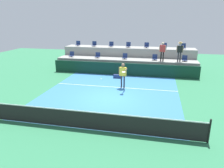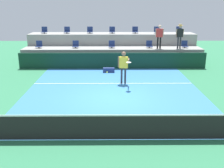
{
  "view_description": "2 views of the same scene",
  "coord_description": "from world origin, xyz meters",
  "px_view_note": "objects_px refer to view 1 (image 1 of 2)",
  "views": [
    {
      "loc": [
        2.98,
        -12.32,
        4.92
      ],
      "look_at": [
        0.41,
        -0.52,
        1.17
      ],
      "focal_mm": 34.16,
      "sensor_mm": 36.0,
      "label": 1
    },
    {
      "loc": [
        -0.2,
        -11.75,
        4.38
      ],
      "look_at": [
        -0.1,
        -0.88,
        0.99
      ],
      "focal_mm": 41.69,
      "sensor_mm": 36.0,
      "label": 2
    }
  ],
  "objects_px": {
    "stadium_chair_lower_far_right": "(185,59)",
    "spectator_with_hat": "(180,50)",
    "stadium_chair_upper_mid_left": "(111,45)",
    "tennis_ball": "(101,79)",
    "stadium_chair_lower_center": "(125,57)",
    "stadium_chair_upper_far_right": "(183,47)",
    "stadium_chair_upper_center": "(128,45)",
    "stadium_chair_upper_mid_right": "(147,46)",
    "stadium_chair_lower_far_left": "(72,55)",
    "stadium_chair_upper_left": "(94,44)",
    "equipment_bag": "(118,76)",
    "spectator_in_grey": "(163,50)",
    "stadium_chair_upper_far_left": "(78,44)",
    "stadium_chair_lower_left": "(98,56)",
    "stadium_chair_lower_right": "(155,58)",
    "tennis_player": "(123,73)",
    "stadium_chair_upper_right": "(164,46)"
  },
  "relations": [
    {
      "from": "stadium_chair_lower_far_right",
      "to": "spectator_with_hat",
      "type": "bearing_deg",
      "value": -143.69
    },
    {
      "from": "stadium_chair_upper_mid_left",
      "to": "tennis_ball",
      "type": "bearing_deg",
      "value": -81.28
    },
    {
      "from": "stadium_chair_lower_center",
      "to": "stadium_chair_upper_far_right",
      "type": "bearing_deg",
      "value": 18.65
    },
    {
      "from": "stadium_chair_lower_far_right",
      "to": "tennis_ball",
      "type": "xyz_separation_m",
      "value": [
        -5.63,
        -7.51,
        -0.1
      ]
    },
    {
      "from": "stadium_chair_upper_center",
      "to": "stadium_chair_upper_mid_right",
      "type": "relative_size",
      "value": 1.0
    },
    {
      "from": "spectator_with_hat",
      "to": "stadium_chair_upper_mid_right",
      "type": "bearing_deg",
      "value": 143.6
    },
    {
      "from": "stadium_chair_lower_far_right",
      "to": "stadium_chair_upper_mid_left",
      "type": "distance_m",
      "value": 7.33
    },
    {
      "from": "stadium_chair_lower_center",
      "to": "stadium_chair_upper_mid_left",
      "type": "bearing_deg",
      "value": 133.49
    },
    {
      "from": "stadium_chair_lower_far_left",
      "to": "stadium_chair_upper_left",
      "type": "distance_m",
      "value": 2.68
    },
    {
      "from": "equipment_bag",
      "to": "stadium_chair_lower_center",
      "type": "bearing_deg",
      "value": 84.57
    },
    {
      "from": "stadium_chair_upper_mid_left",
      "to": "stadium_chair_upper_mid_right",
      "type": "xyz_separation_m",
      "value": [
        3.57,
        0.0,
        0.0
      ]
    },
    {
      "from": "spectator_with_hat",
      "to": "stadium_chair_upper_left",
      "type": "bearing_deg",
      "value": 165.32
    },
    {
      "from": "stadium_chair_upper_mid_right",
      "to": "spectator_in_grey",
      "type": "bearing_deg",
      "value": -55.23
    },
    {
      "from": "stadium_chair_upper_far_left",
      "to": "stadium_chair_lower_far_left",
      "type": "bearing_deg",
      "value": -90.58
    },
    {
      "from": "stadium_chair_lower_far_left",
      "to": "stadium_chair_upper_far_left",
      "type": "relative_size",
      "value": 1.0
    },
    {
      "from": "stadium_chair_lower_left",
      "to": "stadium_chair_upper_mid_right",
      "type": "bearing_deg",
      "value": 21.77
    },
    {
      "from": "stadium_chair_lower_right",
      "to": "stadium_chair_upper_left",
      "type": "distance_m",
      "value": 6.57
    },
    {
      "from": "stadium_chair_lower_far_right",
      "to": "stadium_chair_upper_far_left",
      "type": "xyz_separation_m",
      "value": [
        -10.64,
        1.8,
        0.85
      ]
    },
    {
      "from": "stadium_chair_lower_left",
      "to": "tennis_player",
      "type": "height_order",
      "value": "tennis_player"
    },
    {
      "from": "stadium_chair_upper_left",
      "to": "stadium_chair_upper_mid_right",
      "type": "distance_m",
      "value": 5.37
    },
    {
      "from": "stadium_chair_upper_far_right",
      "to": "stadium_chair_upper_right",
      "type": "bearing_deg",
      "value": 180.0
    },
    {
      "from": "tennis_ball",
      "to": "tennis_player",
      "type": "bearing_deg",
      "value": 71.35
    },
    {
      "from": "equipment_bag",
      "to": "stadium_chair_upper_far_right",
      "type": "bearing_deg",
      "value": 36.47
    },
    {
      "from": "stadium_chair_upper_far_left",
      "to": "tennis_ball",
      "type": "height_order",
      "value": "stadium_chair_upper_far_left"
    },
    {
      "from": "stadium_chair_upper_mid_left",
      "to": "stadium_chair_upper_mid_right",
      "type": "bearing_deg",
      "value": 0.0
    },
    {
      "from": "stadium_chair_upper_right",
      "to": "stadium_chair_upper_far_right",
      "type": "bearing_deg",
      "value": 0.0
    },
    {
      "from": "stadium_chair_upper_center",
      "to": "stadium_chair_upper_right",
      "type": "bearing_deg",
      "value": 0.0
    },
    {
      "from": "stadium_chair_upper_center",
      "to": "spectator_in_grey",
      "type": "distance_m",
      "value": 3.99
    },
    {
      "from": "stadium_chair_lower_right",
      "to": "stadium_chair_upper_center",
      "type": "bearing_deg",
      "value": 146.39
    },
    {
      "from": "stadium_chair_upper_mid_right",
      "to": "stadium_chair_lower_far_right",
      "type": "bearing_deg",
      "value": -27.32
    },
    {
      "from": "stadium_chair_upper_far_left",
      "to": "spectator_in_grey",
      "type": "bearing_deg",
      "value": -14.13
    },
    {
      "from": "tennis_player",
      "to": "tennis_ball",
      "type": "height_order",
      "value": "tennis_player"
    },
    {
      "from": "stadium_chair_upper_right",
      "to": "spectator_in_grey",
      "type": "relative_size",
      "value": 0.31
    },
    {
      "from": "stadium_chair_lower_left",
      "to": "stadium_chair_upper_left",
      "type": "xyz_separation_m",
      "value": [
        -0.87,
        1.8,
        0.85
      ]
    },
    {
      "from": "stadium_chair_upper_far_left",
      "to": "spectator_in_grey",
      "type": "relative_size",
      "value": 0.31
    },
    {
      "from": "stadium_chair_lower_left",
      "to": "stadium_chair_upper_right",
      "type": "bearing_deg",
      "value": 16.13
    },
    {
      "from": "stadium_chair_upper_mid_right",
      "to": "equipment_bag",
      "type": "distance_m",
      "value": 5.08
    },
    {
      "from": "stadium_chair_upper_mid_left",
      "to": "equipment_bag",
      "type": "xyz_separation_m",
      "value": [
        1.49,
        -4.1,
        -2.16
      ]
    },
    {
      "from": "stadium_chair_lower_far_left",
      "to": "stadium_chair_upper_far_right",
      "type": "height_order",
      "value": "stadium_chair_upper_far_right"
    },
    {
      "from": "stadium_chair_lower_center",
      "to": "stadium_chair_upper_left",
      "type": "xyz_separation_m",
      "value": [
        -3.51,
        1.8,
        0.85
      ]
    },
    {
      "from": "stadium_chair_upper_right",
      "to": "equipment_bag",
      "type": "distance_m",
      "value": 5.99
    },
    {
      "from": "stadium_chair_upper_mid_left",
      "to": "stadium_chair_upper_center",
      "type": "height_order",
      "value": "same"
    },
    {
      "from": "stadium_chair_upper_far_right",
      "to": "equipment_bag",
      "type": "height_order",
      "value": "stadium_chair_upper_far_right"
    },
    {
      "from": "stadium_chair_lower_right",
      "to": "stadium_chair_upper_mid_right",
      "type": "xyz_separation_m",
      "value": [
        -0.89,
        1.8,
        0.85
      ]
    },
    {
      "from": "stadium_chair_lower_left",
      "to": "spectator_in_grey",
      "type": "relative_size",
      "value": 0.31
    },
    {
      "from": "equipment_bag",
      "to": "stadium_chair_lower_right",
      "type": "bearing_deg",
      "value": 37.79
    },
    {
      "from": "stadium_chair_upper_mid_left",
      "to": "tennis_player",
      "type": "distance_m",
      "value": 7.12
    },
    {
      "from": "stadium_chair_lower_far_right",
      "to": "stadium_chair_lower_center",
      "type": "bearing_deg",
      "value": 180.0
    },
    {
      "from": "stadium_chair_lower_center",
      "to": "tennis_ball",
      "type": "bearing_deg",
      "value": -92.13
    },
    {
      "from": "stadium_chair_upper_left",
      "to": "tennis_ball",
      "type": "height_order",
      "value": "stadium_chair_upper_left"
    }
  ]
}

